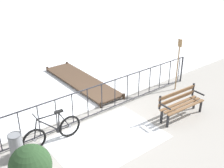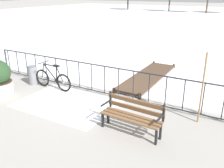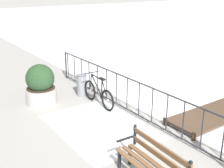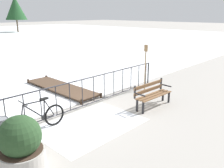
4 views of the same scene
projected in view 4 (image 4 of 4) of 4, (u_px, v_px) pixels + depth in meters
ground_plane at (71, 112)px, 8.18m from camera, size 160.00×160.00×0.00m
snow_patch at (90, 125)px, 7.27m from camera, size 3.09×2.18×0.01m
railing_fence at (70, 97)px, 8.02m from camera, size 9.06×0.06×1.07m
bicycle_near_railing at (38, 119)px, 6.80m from camera, size 1.71×0.52×0.97m
park_bench at (152, 93)px, 8.59m from camera, size 1.62×0.56×0.89m
planter_with_shrub at (21, 146)px, 5.00m from camera, size 0.97×0.97×1.27m
trash_bin at (3, 131)px, 6.08m from camera, size 0.35×0.35×0.73m
oar_upright at (145, 65)px, 10.25m from camera, size 0.04×0.16×1.98m
wooden_dock at (61, 87)px, 10.53m from camera, size 1.10×4.11×0.20m
tree_west_mid at (16, 8)px, 41.15m from camera, size 3.57×3.57×5.96m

